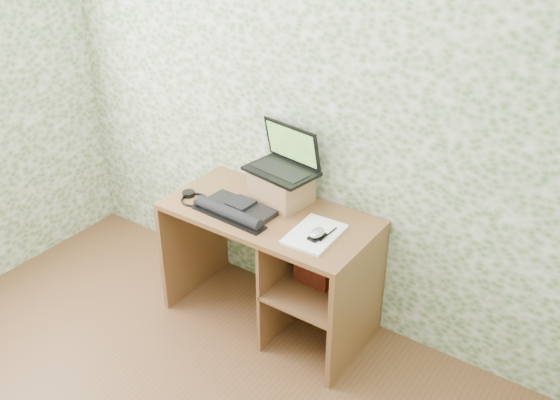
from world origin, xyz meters
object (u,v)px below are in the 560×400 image
Objects in this scene: riser at (281,187)px; laptop at (285,160)px; notepad at (314,234)px; desk at (283,254)px; keyboard at (236,210)px.

riser is 0.16m from laptop.
riser is 0.72× the size of laptop.
desk is at bearing 158.63° from notepad.
riser is 0.91× the size of notepad.
laptop is (-0.10, 0.16, 0.51)m from desk.
laptop is at bearing 69.69° from keyboard.
desk is 3.58× the size of notepad.
riser is (-0.10, 0.12, 0.36)m from desk.
laptop is at bearing 121.36° from desk.
desk is 0.54m from laptop.
desk is at bearing -50.37° from riser.
keyboard is 0.48m from notepad.
desk is 0.39m from riser.
notepad is (0.35, -0.20, -0.08)m from riser.
desk is 3.93× the size of riser.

